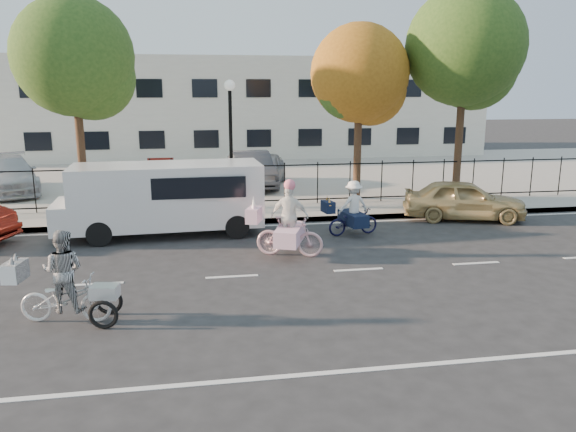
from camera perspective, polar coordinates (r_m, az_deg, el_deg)
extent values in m
plane|color=#333334|center=(12.96, -5.71, -6.17)|extent=(120.00, 120.00, 0.00)
cube|color=#A8A399|center=(17.79, -6.87, -0.68)|extent=(60.00, 0.10, 0.15)
cube|color=#A8A399|center=(18.81, -7.03, 0.06)|extent=(60.00, 2.20, 0.15)
cube|color=#A8A399|center=(27.55, -7.93, 4.11)|extent=(60.00, 15.60, 0.15)
cube|color=silver|center=(37.26, -8.59, 10.86)|extent=(34.00, 10.00, 6.00)
cylinder|color=black|center=(19.18, -5.80, 6.63)|extent=(0.12, 0.12, 4.00)
sphere|color=white|center=(19.07, -5.95, 13.06)|extent=(0.36, 0.36, 0.36)
cylinder|color=black|center=(19.34, -13.74, 3.09)|extent=(0.06, 0.06, 1.80)
cylinder|color=black|center=(19.31, -11.67, 3.17)|extent=(0.06, 0.06, 1.80)
cube|color=#59140F|center=(19.23, -12.79, 4.89)|extent=(0.85, 0.04, 0.60)
imported|color=silver|center=(11.16, -21.65, -7.84)|extent=(1.74, 0.86, 0.88)
imported|color=white|center=(10.99, -21.88, -5.20)|extent=(0.83, 0.70, 1.53)
cube|color=white|center=(11.35, -26.00, -5.07)|extent=(0.38, 0.58, 0.35)
cone|color=white|center=(11.39, -25.95, -3.77)|extent=(0.14, 0.14, 0.18)
cone|color=white|center=(11.18, -26.28, -4.11)|extent=(0.14, 0.14, 0.18)
torus|color=black|center=(10.66, -18.26, -9.50)|extent=(0.55, 0.17, 0.54)
torus|color=black|center=(11.29, -17.76, -8.20)|extent=(0.55, 0.17, 0.54)
cube|color=white|center=(10.87, -18.11, -7.31)|extent=(0.54, 0.42, 0.24)
imported|color=beige|center=(14.30, 0.17, -2.09)|extent=(1.79, 1.07, 1.04)
imported|color=white|center=(14.17, 0.17, -0.03)|extent=(1.04, 0.71, 1.64)
cube|color=#F8BDD5|center=(14.38, -3.50, 0.10)|extent=(0.49, 0.65, 0.37)
cone|color=white|center=(14.31, -3.52, 1.40)|extent=(0.12, 0.12, 0.33)
cube|color=#F8BDD5|center=(14.29, 0.17, -1.89)|extent=(1.01, 1.47, 0.42)
sphere|color=pink|center=(14.02, 0.17, 3.17)|extent=(0.29, 0.29, 0.29)
imported|color=black|center=(16.53, 6.62, -0.54)|extent=(1.60, 0.78, 0.80)
imported|color=white|center=(16.43, 6.67, 1.15)|extent=(0.98, 0.66, 1.41)
cube|color=black|center=(16.10, 4.09, 0.94)|extent=(0.35, 0.53, 0.32)
cone|color=gold|center=(16.22, 3.96, 1.67)|extent=(0.11, 0.21, 0.29)
cone|color=gold|center=(15.91, 4.23, 1.45)|extent=(0.11, 0.21, 0.29)
cube|color=black|center=(16.51, 6.63, -0.24)|extent=(0.68, 1.23, 0.36)
cube|color=white|center=(16.66, -12.09, 2.12)|extent=(5.43, 2.23, 1.78)
cube|color=white|center=(17.14, -21.80, 0.09)|extent=(0.59, 1.95, 0.79)
cylinder|color=black|center=(16.19, -18.73, -1.64)|extent=(0.70, 0.29, 0.69)
cylinder|color=black|center=(17.86, -17.89, -0.26)|extent=(0.70, 0.29, 0.69)
cylinder|color=black|center=(16.01, -5.33, -1.16)|extent=(0.70, 0.29, 0.69)
cylinder|color=black|center=(17.70, -5.76, 0.19)|extent=(0.70, 0.29, 0.69)
imported|color=tan|center=(19.18, 17.45, 1.58)|extent=(4.14, 2.57, 1.31)
imported|color=black|center=(19.50, -17.94, 2.69)|extent=(0.67, 0.50, 1.65)
imported|color=#B5B8BD|center=(24.86, -26.55, 3.77)|extent=(3.55, 5.32, 1.43)
imported|color=#47484E|center=(23.75, -3.73, 4.78)|extent=(1.77, 4.51, 1.46)
imported|color=#95979B|center=(23.96, -2.48, 4.77)|extent=(2.60, 4.33, 1.38)
cylinder|color=#442D1D|center=(20.41, -20.30, 6.66)|extent=(0.28, 0.28, 4.57)
sphere|color=#385B1E|center=(20.34, -20.96, 14.90)|extent=(3.92, 3.92, 3.92)
sphere|color=#385B1E|center=(20.43, -19.29, 13.18)|extent=(2.87, 2.87, 2.87)
cylinder|color=#442D1D|center=(21.01, 7.08, 6.92)|extent=(0.28, 0.28, 4.14)
sphere|color=#9F6219|center=(20.91, 7.28, 14.20)|extent=(3.55, 3.55, 3.55)
sphere|color=#9F6219|center=(21.24, 8.40, 12.55)|extent=(2.60, 2.60, 2.60)
cylinder|color=#442D1D|center=(21.89, 16.99, 7.77)|extent=(0.28, 0.28, 4.95)
sphere|color=#385B1E|center=(21.87, 17.56, 16.10)|extent=(4.25, 4.25, 4.25)
sphere|color=#385B1E|center=(22.24, 18.37, 14.15)|extent=(3.11, 3.11, 3.11)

